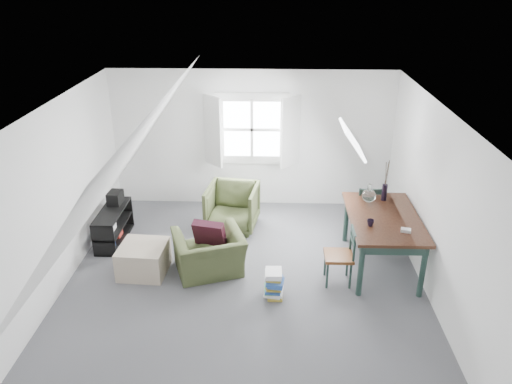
{
  "coord_description": "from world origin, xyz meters",
  "views": [
    {
      "loc": [
        0.38,
        -5.78,
        4.07
      ],
      "look_at": [
        0.15,
        0.6,
        1.19
      ],
      "focal_mm": 35.0,
      "sensor_mm": 36.0,
      "label": 1
    }
  ],
  "objects_px": {
    "media_shelf": "(113,228)",
    "dining_chair_far": "(368,210)",
    "ottoman": "(144,259)",
    "dining_table": "(383,223)",
    "armchair_far": "(233,227)",
    "armchair_near": "(210,272)",
    "dining_chair_near": "(341,255)",
    "magazine_stack": "(274,284)"
  },
  "relations": [
    {
      "from": "armchair_near",
      "to": "armchair_far",
      "type": "relative_size",
      "value": 1.13
    },
    {
      "from": "armchair_far",
      "to": "media_shelf",
      "type": "relative_size",
      "value": 0.79
    },
    {
      "from": "ottoman",
      "to": "dining_table",
      "type": "bearing_deg",
      "value": 4.79
    },
    {
      "from": "dining_chair_near",
      "to": "magazine_stack",
      "type": "height_order",
      "value": "dining_chair_near"
    },
    {
      "from": "ottoman",
      "to": "armchair_near",
      "type": "bearing_deg",
      "value": 2.19
    },
    {
      "from": "dining_table",
      "to": "media_shelf",
      "type": "xyz_separation_m",
      "value": [
        -4.16,
        0.59,
        -0.47
      ]
    },
    {
      "from": "armchair_near",
      "to": "magazine_stack",
      "type": "distance_m",
      "value": 1.11
    },
    {
      "from": "media_shelf",
      "to": "magazine_stack",
      "type": "relative_size",
      "value": 2.77
    },
    {
      "from": "dining_chair_near",
      "to": "dining_table",
      "type": "bearing_deg",
      "value": 108.78
    },
    {
      "from": "armchair_near",
      "to": "dining_table",
      "type": "height_order",
      "value": "dining_table"
    },
    {
      "from": "dining_chair_near",
      "to": "media_shelf",
      "type": "height_order",
      "value": "dining_chair_near"
    },
    {
      "from": "dining_table",
      "to": "dining_chair_near",
      "type": "relative_size",
      "value": 1.98
    },
    {
      "from": "dining_chair_near",
      "to": "media_shelf",
      "type": "xyz_separation_m",
      "value": [
        -3.52,
        1.02,
        -0.19
      ]
    },
    {
      "from": "armchair_near",
      "to": "media_shelf",
      "type": "xyz_separation_m",
      "value": [
        -1.66,
        0.84,
        0.24
      ]
    },
    {
      "from": "armchair_near",
      "to": "dining_chair_near",
      "type": "bearing_deg",
      "value": 154.66
    },
    {
      "from": "dining_table",
      "to": "dining_chair_near",
      "type": "distance_m",
      "value": 0.82
    },
    {
      "from": "dining_table",
      "to": "dining_chair_near",
      "type": "bearing_deg",
      "value": -148.4
    },
    {
      "from": "dining_chair_near",
      "to": "ottoman",
      "type": "bearing_deg",
      "value": -108.79
    },
    {
      "from": "armchair_near",
      "to": "ottoman",
      "type": "bearing_deg",
      "value": -17.49
    },
    {
      "from": "media_shelf",
      "to": "armchair_far",
      "type": "bearing_deg",
      "value": 11.46
    },
    {
      "from": "media_shelf",
      "to": "dining_chair_far",
      "type": "bearing_deg",
      "value": -0.85
    },
    {
      "from": "armchair_near",
      "to": "media_shelf",
      "type": "distance_m",
      "value": 1.87
    },
    {
      "from": "armchair_near",
      "to": "dining_table",
      "type": "relative_size",
      "value": 0.58
    },
    {
      "from": "armchair_far",
      "to": "media_shelf",
      "type": "distance_m",
      "value": 1.98
    },
    {
      "from": "ottoman",
      "to": "dining_table",
      "type": "relative_size",
      "value": 0.39
    },
    {
      "from": "dining_table",
      "to": "ottoman",
      "type": "bearing_deg",
      "value": -178.16
    },
    {
      "from": "dining_chair_far",
      "to": "media_shelf",
      "type": "xyz_separation_m",
      "value": [
        -4.1,
        -0.28,
        -0.25
      ]
    },
    {
      "from": "dining_table",
      "to": "dining_chair_far",
      "type": "height_order",
      "value": "dining_chair_far"
    },
    {
      "from": "armchair_near",
      "to": "armchair_far",
      "type": "height_order",
      "value": "armchair_far"
    },
    {
      "from": "ottoman",
      "to": "dining_table",
      "type": "distance_m",
      "value": 3.5
    },
    {
      "from": "dining_table",
      "to": "magazine_stack",
      "type": "bearing_deg",
      "value": -155.49
    },
    {
      "from": "armchair_near",
      "to": "dining_chair_near",
      "type": "xyz_separation_m",
      "value": [
        1.86,
        -0.18,
        0.43
      ]
    },
    {
      "from": "magazine_stack",
      "to": "armchair_far",
      "type": "bearing_deg",
      "value": 110.11
    },
    {
      "from": "dining_table",
      "to": "magazine_stack",
      "type": "relative_size",
      "value": 4.34
    },
    {
      "from": "armchair_far",
      "to": "dining_chair_near",
      "type": "relative_size",
      "value": 1.01
    },
    {
      "from": "armchair_far",
      "to": "dining_table",
      "type": "relative_size",
      "value": 0.51
    },
    {
      "from": "armchair_near",
      "to": "magazine_stack",
      "type": "relative_size",
      "value": 2.5
    },
    {
      "from": "media_shelf",
      "to": "armchair_near",
      "type": "bearing_deg",
      "value": -31.62
    },
    {
      "from": "dining_table",
      "to": "media_shelf",
      "type": "height_order",
      "value": "dining_table"
    },
    {
      "from": "dining_table",
      "to": "armchair_near",
      "type": "bearing_deg",
      "value": -177.18
    },
    {
      "from": "armchair_far",
      "to": "media_shelf",
      "type": "bearing_deg",
      "value": -155.71
    },
    {
      "from": "armchair_near",
      "to": "ottoman",
      "type": "height_order",
      "value": "ottoman"
    }
  ]
}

